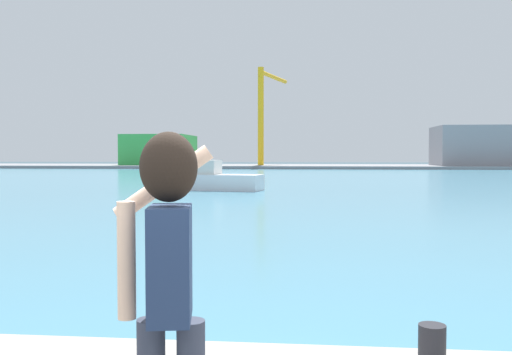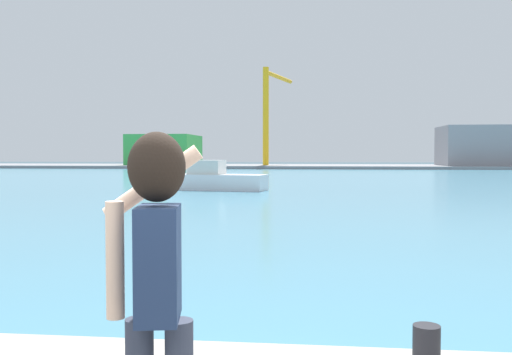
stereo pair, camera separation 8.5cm
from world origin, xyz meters
name	(u,v)px [view 2 (the right image)]	position (x,y,z in m)	size (l,w,h in m)	color
ground_plane	(312,178)	(0.00, 50.00, 0.00)	(220.00, 220.00, 0.00)	#334751
harbor_water	(312,177)	(0.00, 52.00, 0.01)	(140.00, 100.00, 0.02)	teal
far_shore_dock	(315,166)	(0.00, 92.00, 0.24)	(140.00, 20.00, 0.48)	gray
person_photographer	(156,270)	(-0.23, -0.08, 1.71)	(0.53, 0.55, 1.74)	#2D3342
harbor_bollard	(426,351)	(1.35, 1.42, 0.84)	(0.20, 0.20, 0.38)	black
boat_moored	(216,179)	(-5.90, 31.95, 0.70)	(6.42, 3.13, 1.89)	white
warehouse_left	(165,150)	(-26.47, 93.40, 3.08)	(10.89, 12.52, 5.21)	green
warehouse_right	(493,146)	(28.65, 90.79, 3.67)	(16.25, 10.18, 6.38)	gray
port_crane	(270,105)	(-7.66, 91.71, 10.76)	(4.29, 13.58, 16.34)	yellow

